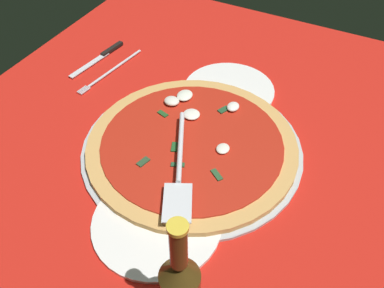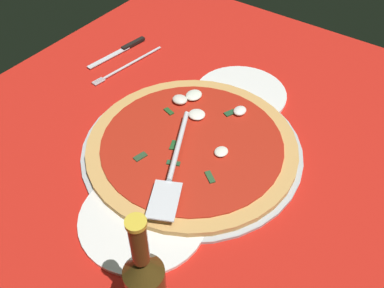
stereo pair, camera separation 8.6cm
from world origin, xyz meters
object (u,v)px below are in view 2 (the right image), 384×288
(dinner_plate_right, at_px, (241,94))
(pizza, at_px, (192,144))
(place_setting_far, at_px, (125,58))
(beer_bottle, at_px, (145,283))
(pizza_server, at_px, (173,165))
(dinner_plate_left, at_px, (143,218))

(dinner_plate_right, xyz_separation_m, pizza, (-0.21, -0.01, 0.01))
(place_setting_far, xyz_separation_m, beer_bottle, (-0.47, -0.47, 0.08))
(beer_bottle, bearing_deg, pizza_server, 29.10)
(place_setting_far, bearing_deg, beer_bottle, 52.48)
(dinner_plate_left, xyz_separation_m, pizza_server, (0.10, 0.01, 0.04))
(dinner_plate_right, xyz_separation_m, beer_bottle, (-0.52, -0.15, 0.08))
(dinner_plate_left, xyz_separation_m, beer_bottle, (-0.12, -0.11, 0.08))
(dinner_plate_right, relative_size, pizza, 0.50)
(dinner_plate_left, bearing_deg, pizza_server, 6.56)
(beer_bottle, bearing_deg, pizza, 24.75)
(pizza, xyz_separation_m, pizza_server, (-0.08, -0.02, 0.02))
(pizza, xyz_separation_m, beer_bottle, (-0.31, -0.14, 0.07))
(dinner_plate_right, height_order, beer_bottle, beer_bottle)
(pizza_server, bearing_deg, beer_bottle, 2.77)
(place_setting_far, relative_size, beer_bottle, 0.99)
(pizza_server, distance_m, beer_bottle, 0.26)
(dinner_plate_left, relative_size, pizza, 0.53)
(dinner_plate_right, bearing_deg, place_setting_far, 97.82)
(dinner_plate_left, distance_m, beer_bottle, 0.18)
(dinner_plate_left, distance_m, pizza_server, 0.11)
(pizza, relative_size, beer_bottle, 1.86)
(dinner_plate_left, height_order, pizza, pizza)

